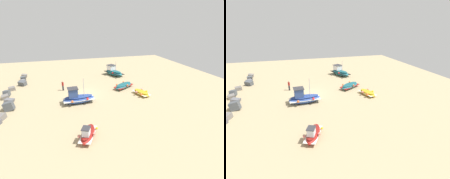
% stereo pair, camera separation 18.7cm
% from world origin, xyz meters
% --- Properties ---
extents(ground_plane, '(56.44, 56.44, 0.00)m').
position_xyz_m(ground_plane, '(0.00, 0.00, 0.00)').
color(ground_plane, tan).
extents(fishing_boat_0, '(3.28, 4.06, 0.92)m').
position_xyz_m(fishing_boat_0, '(0.77, -6.99, 0.43)').
color(fishing_boat_0, '#1E6670').
rests_on(fishing_boat_0, ground_plane).
extents(fishing_boat_1, '(3.39, 2.14, 0.73)m').
position_xyz_m(fishing_boat_1, '(-2.82, -8.67, 0.35)').
color(fishing_boat_1, gold).
rests_on(fishing_boat_1, ground_plane).
extents(fishing_boat_2, '(3.37, 2.31, 1.55)m').
position_xyz_m(fishing_boat_2, '(-11.51, 1.13, 0.51)').
color(fishing_boat_2, maroon).
rests_on(fishing_boat_2, ground_plane).
extents(fishing_boat_3, '(2.50, 4.58, 3.62)m').
position_xyz_m(fishing_boat_3, '(-3.01, 1.21, 0.74)').
color(fishing_boat_3, '#2D4C9E').
rests_on(fishing_boat_3, ground_plane).
extents(fishing_boat_4, '(5.08, 3.76, 3.25)m').
position_xyz_m(fishing_boat_4, '(8.81, -7.53, 0.73)').
color(fishing_boat_4, '#1E6670').
rests_on(fishing_boat_4, ground_plane).
extents(person_walking, '(0.32, 0.32, 1.65)m').
position_xyz_m(person_walking, '(2.54, 3.12, 0.95)').
color(person_walking, '#2D2D38').
rests_on(person_walking, ground_plane).
extents(breakwater_rocks, '(25.48, 2.82, 1.40)m').
position_xyz_m(breakwater_rocks, '(-0.70, 10.80, 0.37)').
color(breakwater_rocks, '#4C5156').
rests_on(breakwater_rocks, ground_plane).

